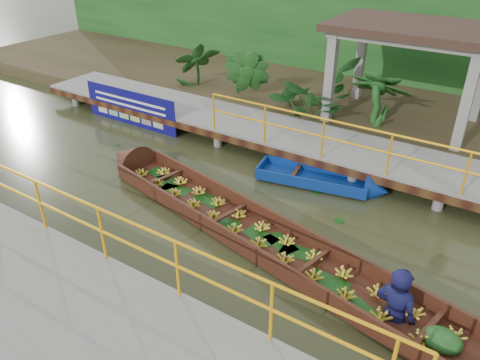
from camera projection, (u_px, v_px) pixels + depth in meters
The scene contains 10 objects.
ground at pixel (185, 198), 10.84m from camera, with size 80.00×80.00×0.00m, color #303319.
land_strip at pixel (322, 97), 16.19m from camera, with size 30.00×8.00×0.45m, color #302718.
far_dock at pixel (262, 130), 13.09m from camera, with size 16.00×2.06×1.66m.
near_dock at pixel (62, 320), 7.16m from camera, with size 18.00×2.40×1.73m.
pavilion at pixel (414, 38), 12.61m from camera, with size 4.40×3.00×3.00m.
foliage_backdrop at pixel (355, 31), 17.13m from camera, with size 30.00×0.80×4.00m, color #164315.
vendor_boat at pixel (282, 244), 8.87m from camera, with size 10.90×3.31×2.40m.
moored_blue_boat at pixel (344, 184), 11.10m from camera, with size 3.24×1.39×0.75m.
blue_banner at pixel (130, 108), 14.35m from camera, with size 3.59×0.04×1.12m.
tropical_plants at pixel (366, 99), 13.00m from camera, with size 14.30×1.30×1.63m.
Camera 1 is at (6.11, -7.03, 5.70)m, focal length 35.00 mm.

